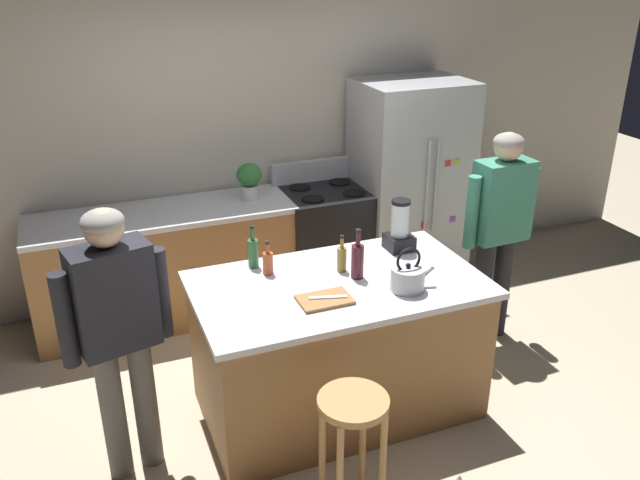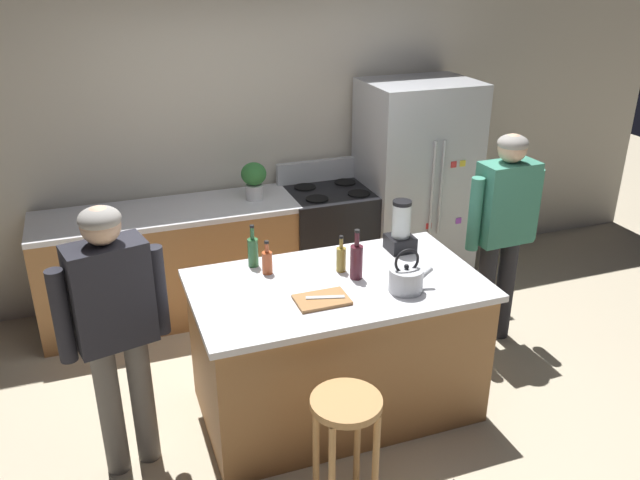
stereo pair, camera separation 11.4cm
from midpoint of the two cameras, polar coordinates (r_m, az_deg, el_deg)
ground_plane at (r=4.40m, az=0.73°, el=-14.22°), size 14.00×14.00×0.00m
back_wall at (r=5.49m, az=-7.08°, el=9.32°), size 8.00×0.10×2.70m
kitchen_island at (r=4.13m, az=0.76°, el=-9.24°), size 1.73×0.99×0.91m
back_counter_run at (r=5.28m, az=-13.83°, el=-2.18°), size 2.00×0.64×0.91m
refrigerator at (r=5.69m, az=7.20°, el=4.89°), size 0.90×0.73×1.76m
stove_range at (r=5.55m, az=-0.04°, el=0.01°), size 0.76×0.65×1.09m
person_by_island_left at (r=3.58m, az=-18.17°, el=-6.83°), size 0.60×0.30×1.59m
person_by_sink_right at (r=4.82m, az=14.75°, el=1.77°), size 0.59×0.23×1.60m
bar_stool at (r=3.39m, az=1.87°, el=-15.86°), size 0.36×0.36×0.71m
potted_plant at (r=5.17m, az=-6.82°, el=5.30°), size 0.20×0.20×0.30m
blender_appliance at (r=4.29m, az=6.22°, el=0.97°), size 0.17×0.17×0.35m
bottle_olive_oil at (r=4.07m, az=-6.65°, el=-1.05°), size 0.07×0.07×0.28m
bottle_vinegar at (r=4.00m, az=1.10°, el=-1.59°), size 0.06×0.06×0.24m
bottle_cooking_sauce at (r=3.98m, az=-5.38°, el=-1.95°), size 0.06×0.06×0.22m
bottle_wine at (r=3.91m, az=2.46°, el=-1.77°), size 0.08×0.08×0.32m
tea_kettle at (r=3.81m, az=6.82°, el=-3.26°), size 0.28×0.20×0.27m
cutting_board at (r=3.69m, az=-0.47°, el=-5.25°), size 0.30×0.20×0.02m
chef_knife at (r=3.69m, az=-0.18°, el=-5.01°), size 0.22×0.09×0.01m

